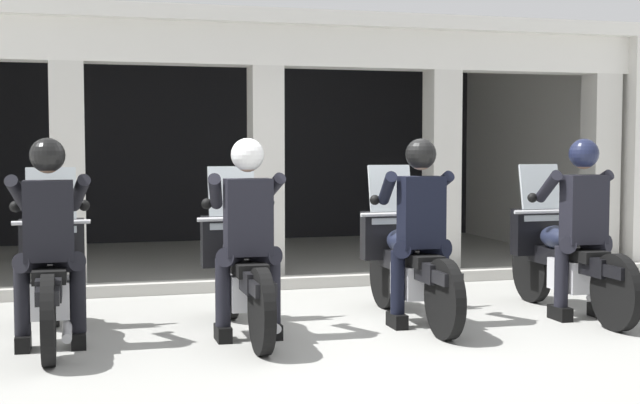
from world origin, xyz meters
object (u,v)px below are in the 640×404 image
at_px(motorcycle_center_left, 241,271).
at_px(police_officer_far_right, 582,213).
at_px(police_officer_center_left, 247,221).
at_px(police_officer_center_right, 420,216).
at_px(police_officer_far_left, 49,225).
at_px(motorcycle_far_left, 51,277).
at_px(motorcycle_far_right, 564,258).
at_px(motorcycle_center_right, 407,263).

relative_size(motorcycle_center_left, police_officer_far_right, 1.29).
height_order(police_officer_center_left, police_officer_center_right, same).
xyz_separation_m(motorcycle_center_left, police_officer_center_right, (1.49, -0.17, 0.44)).
xyz_separation_m(police_officer_far_left, police_officer_far_right, (4.47, -0.03, 0.00)).
distance_m(police_officer_far_left, motorcycle_center_left, 1.57).
bearing_deg(motorcycle_center_left, police_officer_center_right, 6.24).
relative_size(police_officer_far_left, police_officer_center_left, 1.00).
height_order(police_officer_far_left, police_officer_center_right, same).
height_order(motorcycle_far_left, police_officer_far_right, police_officer_far_right).
height_order(police_officer_far_left, police_officer_far_right, same).
relative_size(motorcycle_far_left, motorcycle_center_left, 1.00).
bearing_deg(motorcycle_center_left, police_officer_center_left, -77.60).
height_order(police_officer_center_right, motorcycle_far_right, police_officer_center_right).
bearing_deg(motorcycle_far_left, police_officer_center_left, -0.41).
bearing_deg(police_officer_center_right, police_officer_center_left, -162.88).
bearing_deg(motorcycle_far_right, police_officer_center_left, -163.11).
bearing_deg(motorcycle_far_left, police_officer_center_right, 8.40).
height_order(motorcycle_center_left, police_officer_center_left, police_officer_center_left).
distance_m(police_officer_far_left, police_officer_center_left, 1.49).
relative_size(police_officer_far_left, police_officer_center_right, 1.00).
xyz_separation_m(motorcycle_far_left, police_officer_center_right, (2.98, -0.24, 0.44)).
height_order(police_officer_center_left, motorcycle_far_right, police_officer_center_left).
relative_size(motorcycle_far_left, police_officer_center_left, 1.29).
bearing_deg(police_officer_center_left, motorcycle_far_right, 18.88).
bearing_deg(police_officer_center_right, motorcycle_far_left, -171.89).
bearing_deg(police_officer_center_left, motorcycle_center_left, 102.40).
distance_m(motorcycle_center_right, police_officer_far_right, 1.59).
distance_m(motorcycle_far_left, police_officer_center_right, 3.02).
relative_size(motorcycle_far_left, police_officer_center_right, 1.29).
height_order(motorcycle_center_right, motorcycle_far_right, same).
relative_size(motorcycle_center_left, police_officer_center_left, 1.29).
relative_size(motorcycle_far_left, police_officer_far_left, 1.29).
distance_m(motorcycle_far_left, police_officer_far_right, 4.50).
bearing_deg(motorcycle_center_right, police_officer_center_left, -152.33).
bearing_deg(motorcycle_center_right, motorcycle_far_left, -166.45).
xyz_separation_m(police_officer_center_right, police_officer_far_right, (1.49, -0.07, 0.00)).
relative_size(police_officer_center_left, motorcycle_center_right, 0.78).
relative_size(motorcycle_center_left, motorcycle_center_right, 1.00).
xyz_separation_m(motorcycle_far_left, motorcycle_center_left, (1.49, -0.07, 0.00)).
height_order(motorcycle_center_right, police_officer_center_right, police_officer_center_right).
relative_size(motorcycle_far_left, motorcycle_center_right, 1.00).
bearing_deg(police_officer_far_left, motorcycle_center_right, 19.26).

